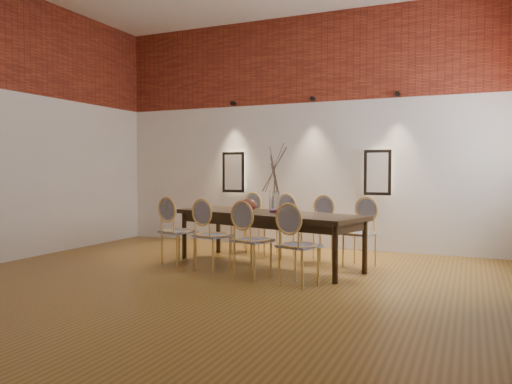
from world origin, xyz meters
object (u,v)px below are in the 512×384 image
at_px(chair_far_d, 360,233).
at_px(vase, 274,202).
at_px(book, 280,211).
at_px(chair_far_c, 317,229).
at_px(chair_near_c, 253,240).
at_px(bowl, 248,205).
at_px(chair_far_b, 279,226).
at_px(chair_near_a, 178,231).
at_px(dining_table, 267,239).
at_px(chair_far_a, 245,223).
at_px(chair_near_d, 299,245).
at_px(chair_near_b, 213,235).

bearing_deg(chair_far_d, vase, 38.27).
bearing_deg(book, chair_far_c, 46.82).
bearing_deg(chair_near_c, bowl, 134.18).
distance_m(chair_far_d, vase, 1.25).
bearing_deg(chair_far_b, chair_near_a, 64.42).
distance_m(chair_near_a, bowl, 1.07).
bearing_deg(vase, chair_near_a, -164.56).
relative_size(chair_far_c, chair_far_d, 1.00).
height_order(dining_table, chair_far_c, chair_far_c).
bearing_deg(chair_far_a, chair_near_d, 145.15).
relative_size(chair_near_d, vase, 3.13).
height_order(chair_far_b, book, chair_far_b).
bearing_deg(chair_near_a, vase, 31.92).
bearing_deg(chair_near_b, chair_near_a, -180.00).
relative_size(chair_near_d, chair_far_c, 1.00).
relative_size(vase, bowl, 1.25).
height_order(chair_near_d, bowl, chair_near_d).
height_order(dining_table, chair_far_d, chair_far_d).
relative_size(chair_near_a, chair_near_c, 1.00).
height_order(chair_near_a, chair_near_b, same).
bearing_deg(chair_near_b, vase, 57.07).
xyz_separation_m(chair_near_d, chair_far_b, (-0.92, 1.79, 0.00)).
xyz_separation_m(chair_far_b, vase, (0.25, -0.83, 0.43)).
bearing_deg(chair_far_d, dining_table, 34.85).
xyz_separation_m(chair_far_d, vase, (-1.09, -0.44, 0.43)).
height_order(chair_near_a, chair_far_a, same).
distance_m(chair_near_b, vase, 0.97).
bearing_deg(chair_near_a, chair_near_b, 0.00).
relative_size(chair_near_c, bowl, 3.92).
bearing_deg(chair_far_a, chair_far_c, -180.00).
height_order(chair_near_b, vase, vase).
height_order(chair_far_c, vase, vase).
relative_size(chair_far_b, bowl, 3.92).
bearing_deg(bowl, chair_near_d, -43.04).
height_order(chair_far_d, vase, vase).
height_order(dining_table, chair_near_a, chair_near_a).
xyz_separation_m(chair_far_a, chair_far_c, (1.34, -0.40, 0.00)).
bearing_deg(vase, chair_far_c, 56.31).
bearing_deg(chair_far_b, chair_far_a, 0.00).
height_order(chair_near_c, chair_far_b, same).
xyz_separation_m(dining_table, chair_near_b, (-0.54, -0.60, 0.09)).
xyz_separation_m(chair_near_d, chair_far_c, (-0.26, 1.59, 0.00)).
bearing_deg(chair_near_c, chair_far_b, 115.58).
bearing_deg(vase, chair_near_c, -89.26).
height_order(chair_near_d, vase, vase).
bearing_deg(book, chair_far_b, 112.46).
height_order(dining_table, vase, vase).
bearing_deg(chair_near_c, chair_far_c, 90.00).
relative_size(chair_far_d, bowl, 3.92).
bearing_deg(chair_near_b, dining_table, 64.42).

